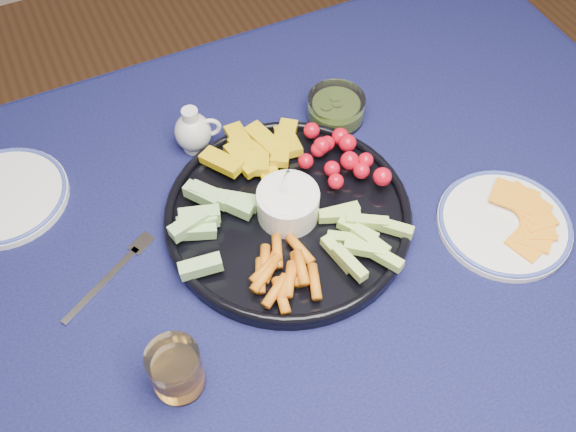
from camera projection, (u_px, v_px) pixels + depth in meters
name	position (u px, v px, depth m)	size (l,w,h in m)	color
dining_table	(246.00, 297.00, 1.07)	(1.67, 1.07, 0.75)	#492A18
crudite_platter	(286.00, 213.00, 1.04)	(0.40, 0.40, 0.13)	black
creamer_pitcher	(194.00, 132.00, 1.12)	(0.08, 0.06, 0.09)	silver
pickle_bowl	(336.00, 109.00, 1.18)	(0.11, 0.11, 0.05)	silver
cheese_plate	(505.00, 222.00, 1.04)	(0.22, 0.22, 0.03)	white
juice_tumbler	(177.00, 371.00, 0.87)	(0.07, 0.07, 0.09)	silver
fork_left	(116.00, 270.00, 1.00)	(0.17, 0.11, 0.00)	silver
fork_right	(512.00, 227.00, 1.05)	(0.15, 0.08, 0.00)	silver
side_plate_extra	(5.00, 196.00, 1.08)	(0.21, 0.21, 0.02)	white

